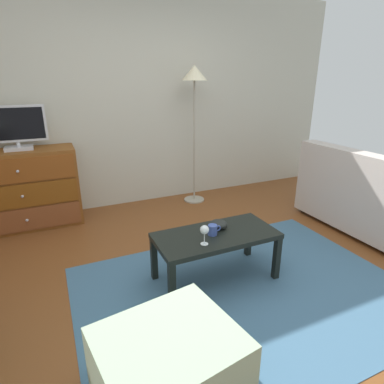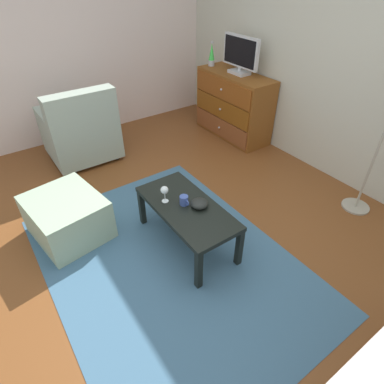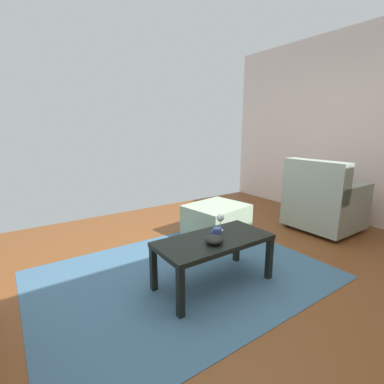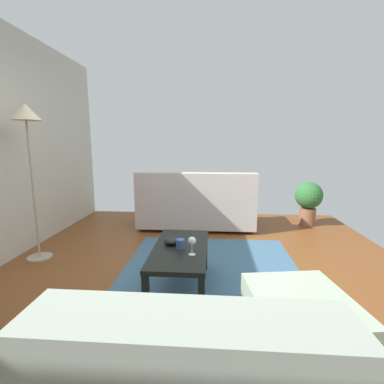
# 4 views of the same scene
# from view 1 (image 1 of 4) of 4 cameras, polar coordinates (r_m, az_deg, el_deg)

# --- Properties ---
(ground_plane) EXTENTS (5.96, 4.87, 0.05)m
(ground_plane) POSITION_cam_1_polar(r_m,az_deg,el_deg) (2.78, 3.59, -16.66)
(ground_plane) COLOR brown
(wall_accent_rear) EXTENTS (5.96, 0.12, 2.70)m
(wall_accent_rear) POSITION_cam_1_polar(r_m,az_deg,el_deg) (4.31, -10.28, 15.81)
(wall_accent_rear) COLOR beige
(wall_accent_rear) RESTS_ON ground_plane
(area_rug) EXTENTS (2.60, 1.90, 0.01)m
(area_rug) POSITION_cam_1_polar(r_m,az_deg,el_deg) (2.71, 9.58, -17.22)
(area_rug) COLOR #3D637F
(area_rug) RESTS_ON ground_plane
(dresser) EXTENTS (1.17, 0.49, 0.89)m
(dresser) POSITION_cam_1_polar(r_m,az_deg,el_deg) (4.04, -27.97, 0.39)
(dresser) COLOR brown
(dresser) RESTS_ON ground_plane
(tv) EXTENTS (0.62, 0.18, 0.47)m
(tv) POSITION_cam_1_polar(r_m,az_deg,el_deg) (3.92, -29.11, 10.13)
(tv) COLOR silver
(tv) RESTS_ON dresser
(coffee_table) EXTENTS (1.00, 0.48, 0.43)m
(coffee_table) POSITION_cam_1_polar(r_m,az_deg,el_deg) (2.65, 4.30, -8.50)
(coffee_table) COLOR black
(coffee_table) RESTS_ON ground_plane
(wine_glass) EXTENTS (0.07, 0.07, 0.16)m
(wine_glass) POSITION_cam_1_polar(r_m,az_deg,el_deg) (2.41, 2.25, -6.90)
(wine_glass) COLOR silver
(wine_glass) RESTS_ON coffee_table
(mug) EXTENTS (0.11, 0.08, 0.08)m
(mug) POSITION_cam_1_polar(r_m,az_deg,el_deg) (2.59, 3.76, -6.77)
(mug) COLOR #3C529F
(mug) RESTS_ON coffee_table
(bowl_decorative) EXTENTS (0.15, 0.15, 0.07)m
(bowl_decorative) POSITION_cam_1_polar(r_m,az_deg,el_deg) (2.71, 4.75, -5.76)
(bowl_decorative) COLOR black
(bowl_decorative) RESTS_ON coffee_table
(couch_large) EXTENTS (0.85, 1.82, 0.91)m
(couch_large) POSITION_cam_1_polar(r_m,az_deg,el_deg) (3.94, 31.05, -1.97)
(couch_large) COLOR #332319
(couch_large) RESTS_ON ground_plane
(ottoman) EXTENTS (0.78, 0.70, 0.41)m
(ottoman) POSITION_cam_1_polar(r_m,az_deg,el_deg) (1.90, -4.12, -28.86)
(ottoman) COLOR #98B092
(ottoman) RESTS_ON ground_plane
(standing_lamp) EXTENTS (0.32, 0.32, 1.78)m
(standing_lamp) POSITION_cam_1_polar(r_m,az_deg,el_deg) (4.19, 0.44, 18.35)
(standing_lamp) COLOR #A59E8C
(standing_lamp) RESTS_ON ground_plane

